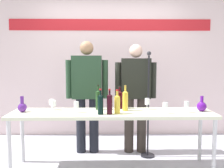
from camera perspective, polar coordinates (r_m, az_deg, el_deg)
The scene contains 20 objects.
ground_plane at distance 3.46m, azimuth 0.05°, elevation -18.39°, with size 10.00×10.00×0.00m, color #B1B0BE.
back_wall at distance 4.70m, azimuth -0.36°, elevation 6.81°, with size 5.17×0.11×3.00m.
display_table at distance 3.24m, azimuth 0.06°, elevation -7.33°, with size 2.56×0.57×0.74m.
decanter_blue_left at distance 3.40m, azimuth -19.52°, elevation -4.84°, with size 0.11×0.11×0.20m.
decanter_blue_right at distance 3.45m, azimuth 19.49°, elevation -4.68°, with size 0.12×0.12×0.20m.
presenter_left at distance 3.79m, azimuth -5.63°, elevation -1.23°, with size 0.63×0.22×1.67m.
presenter_right at distance 3.81m, azimuth 5.32°, elevation -1.64°, with size 0.62×0.22×1.62m.
wine_bottle_0 at distance 3.36m, azimuth -3.13°, elevation -3.40°, with size 0.07×0.07×0.33m.
wine_bottle_1 at distance 3.08m, azimuth -0.55°, elevation -4.34°, with size 0.07×0.07×0.31m.
wine_bottle_2 at distance 3.42m, azimuth 1.78°, elevation -3.38°, with size 0.08×0.08×0.31m.
wine_bottle_3 at distance 3.07m, azimuth -2.61°, elevation -4.39°, with size 0.07×0.07×0.31m.
wine_bottle_4 at distance 3.13m, azimuth 1.18°, elevation -4.32°, with size 0.07×0.07×0.29m.
wine_bottle_5 at distance 3.29m, azimuth 3.00°, elevation -3.58°, with size 0.07×0.07×0.33m.
wine_glass_left_0 at distance 3.45m, azimuth -13.39°, elevation -3.97°, with size 0.07×0.07×0.14m.
wine_glass_left_1 at distance 3.35m, azimuth -13.01°, elevation -4.30°, with size 0.07×0.07×0.14m.
wine_glass_left_2 at distance 3.20m, azimuth -8.03°, elevation -4.67°, with size 0.06×0.06×0.14m.
wine_glass_right_0 at distance 3.41m, azimuth 7.89°, elevation -3.93°, with size 0.06×0.06×0.15m.
wine_glass_right_1 at distance 3.30m, azimuth 16.40°, elevation -4.42°, with size 0.06×0.06×0.14m.
wine_glass_right_2 at distance 3.18m, azimuth 11.88°, elevation -4.73°, with size 0.06×0.06×0.14m.
microphone_stand at distance 3.72m, azimuth 8.10°, elevation -8.44°, with size 0.20×0.20×1.52m.
Camera 1 is at (-0.07, -3.16, 1.41)m, focal length 40.68 mm.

